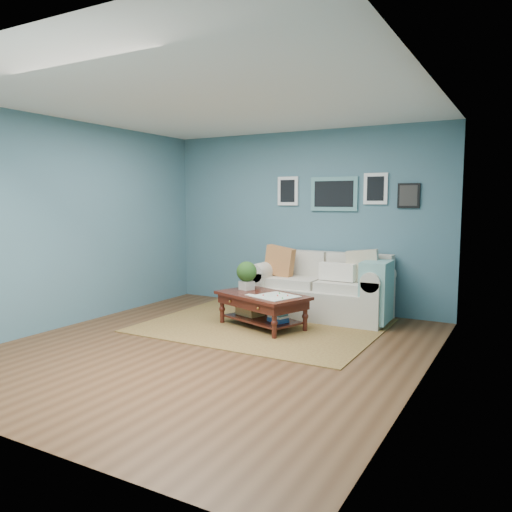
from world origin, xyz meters
The scene contains 4 objects.
room_shell centered at (0.01, 0.06, 1.36)m, with size 5.00×5.02×2.70m.
area_rug centered at (0.02, 1.15, 0.01)m, with size 2.99×2.39×0.01m, color brown.
loveseat centered at (0.58, 2.03, 0.41)m, with size 1.96×0.89×1.01m.
coffee_table centered at (-0.01, 1.09, 0.37)m, with size 1.35×1.06×0.83m.
Camera 1 is at (3.07, -4.56, 1.64)m, focal length 35.00 mm.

